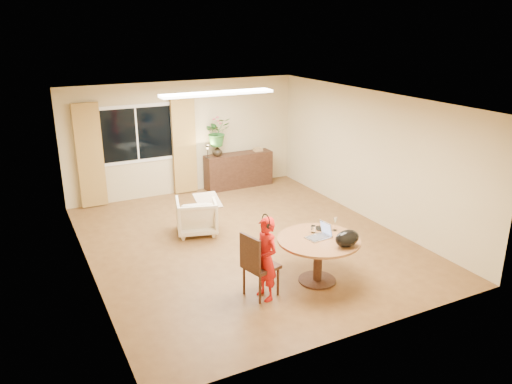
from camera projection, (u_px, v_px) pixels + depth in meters
floor at (246, 241)px, 9.21m from camera, size 6.50×6.50×0.00m
ceiling at (245, 100)px, 8.37m from camera, size 6.50×6.50×0.00m
wall_back at (185, 138)px, 11.53m from camera, size 5.50×0.00×5.50m
wall_left at (83, 197)px, 7.61m from camera, size 0.00×6.50×6.50m
wall_right at (369, 156)px, 9.96m from camera, size 0.00×6.50×6.50m
window at (137, 134)px, 10.98m from camera, size 1.70×0.03×1.30m
curtain_left at (90, 156)px, 10.58m from camera, size 0.55×0.08×2.25m
curtain_right at (184, 145)px, 11.48m from camera, size 0.55×0.08×2.25m
ceiling_panel at (217, 93)px, 9.39m from camera, size 2.20×0.35×0.05m
dining_table at (318, 248)px, 7.62m from camera, size 1.27×1.27×0.72m
dining_chair at (261, 264)px, 7.25m from camera, size 0.57×0.54×1.00m
child at (266, 259)px, 7.14m from camera, size 0.49×0.36×1.25m
laptop at (318, 231)px, 7.55m from camera, size 0.40×0.29×0.24m
tumbler at (313, 229)px, 7.77m from camera, size 0.09×0.09×0.11m
wine_glass at (335, 224)px, 7.83m from camera, size 0.10×0.10×0.22m
pot_lid at (321, 228)px, 7.92m from camera, size 0.23×0.23×0.03m
handbag at (347, 238)px, 7.26m from camera, size 0.44×0.34×0.26m
armchair at (196, 216)px, 9.49m from camera, size 0.91×0.93×0.69m
throw at (207, 197)px, 9.44m from camera, size 0.50×0.59×0.03m
sideboard at (239, 170)px, 12.15m from camera, size 1.67×0.41×0.84m
vase at (217, 151)px, 11.74m from camera, size 0.25×0.25×0.25m
bouquet at (217, 132)px, 11.60m from camera, size 0.66×0.59×0.66m
book_stack at (258, 149)px, 12.23m from camera, size 0.25×0.22×0.09m
desk_lamp at (208, 151)px, 11.57m from camera, size 0.14×0.14×0.33m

